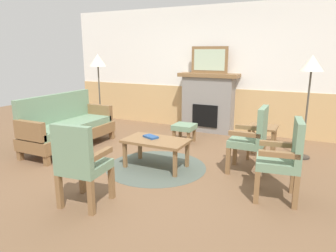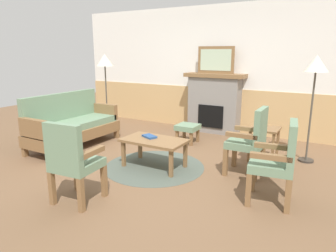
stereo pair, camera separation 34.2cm
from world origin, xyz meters
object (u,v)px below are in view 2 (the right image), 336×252
side_table (264,135)px  armchair_front_left (72,159)px  couch (72,125)px  fireplace (214,103)px  floor_lamp_by_couch (105,65)px  armchair_by_window_left (251,138)px  footstool (188,128)px  armchair_near_fireplace (278,159)px  book_on_table (149,136)px  framed_picture (216,60)px  coffee_table (154,143)px  floor_lamp_by_chairs (316,70)px

side_table → armchair_front_left: bearing=-121.3°
couch → armchair_front_left: 2.35m
fireplace → side_table: 1.93m
fireplace → floor_lamp_by_couch: bearing=-152.6°
side_table → floor_lamp_by_couch: bearing=176.2°
armchair_by_window_left → footstool: bearing=146.4°
couch → armchair_near_fireplace: size_ratio=1.84×
couch → book_on_table: size_ratio=7.65×
armchair_by_window_left → couch: bearing=-175.0°
couch → armchair_near_fireplace: 3.77m
couch → footstool: size_ratio=4.50×
fireplace → couch: size_ratio=0.72×
armchair_by_window_left → armchair_near_fireplace: bearing=-53.7°
footstool → book_on_table: bearing=-89.2°
armchair_front_left → framed_picture: bearing=87.6°
coffee_table → floor_lamp_by_chairs: (1.99, 1.44, 1.06)m
fireplace → floor_lamp_by_chairs: 2.38m
fireplace → armchair_by_window_left: size_ratio=1.33×
armchair_near_fireplace → floor_lamp_by_couch: 4.37m
armchair_near_fireplace → footstool: bearing=139.9°
book_on_table → fireplace: bearing=87.5°
side_table → fireplace: bearing=136.5°
armchair_near_fireplace → floor_lamp_by_couch: bearing=157.8°
couch → footstool: bearing=35.6°
coffee_table → book_on_table: book_on_table is taller
couch → armchair_by_window_left: same height
framed_picture → coffee_table: framed_picture is taller
footstool → side_table: size_ratio=0.73×
framed_picture → armchair_near_fireplace: size_ratio=0.82×
armchair_near_fireplace → armchair_by_window_left: (-0.50, 0.69, 0.00)m
framed_picture → book_on_table: 2.64m
fireplace → floor_lamp_by_couch: size_ratio=0.77×
armchair_by_window_left → armchair_front_left: (-1.52, -1.87, 0.00)m
couch → floor_lamp_by_couch: size_ratio=1.07×
armchair_near_fireplace → side_table: size_ratio=1.78×
framed_picture → book_on_table: framed_picture is taller
armchair_by_window_left → floor_lamp_by_chairs: (0.65, 1.01, 0.91)m
fireplace → coffee_table: (0.02, -2.45, -0.27)m
floor_lamp_by_chairs → fireplace: bearing=153.5°
armchair_front_left → floor_lamp_by_couch: bearing=124.7°
armchair_near_fireplace → side_table: (-0.47, 1.38, -0.10)m
framed_picture → side_table: size_ratio=1.45×
armchair_by_window_left → armchair_front_left: size_ratio=1.00×
couch → coffee_table: size_ratio=1.88×
armchair_front_left → coffee_table: bearing=82.9°
footstool → armchair_by_window_left: bearing=-33.6°
framed_picture → book_on_table: bearing=-92.5°
armchair_near_fireplace → armchair_by_window_left: same height
side_table → footstool: bearing=169.1°
armchair_front_left → floor_lamp_by_chairs: size_ratio=0.58×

